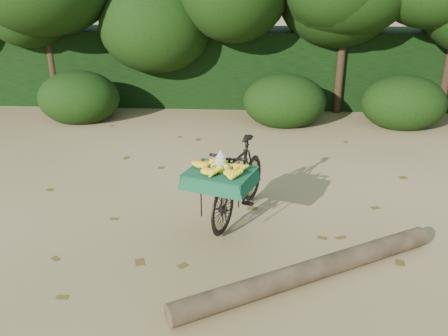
{
  "coord_description": "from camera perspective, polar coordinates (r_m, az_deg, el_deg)",
  "views": [
    {
      "loc": [
        0.87,
        -5.71,
        2.95
      ],
      "look_at": [
        0.52,
        -0.41,
        0.82
      ],
      "focal_mm": 38.0,
      "sensor_mm": 36.0,
      "label": 1
    }
  ],
  "objects": [
    {
      "name": "vendor_bicycle",
      "position": [
        6.12,
        1.72,
        -1.4
      ],
      "size": [
        1.17,
        1.88,
        1.05
      ],
      "rotation": [
        0.0,
        0.0,
        -0.34
      ],
      "color": "black",
      "rests_on": "ground"
    },
    {
      "name": "hedge_backdrop",
      "position": [
        12.21,
        -0.33,
        12.2
      ],
      "size": [
        26.0,
        1.8,
        1.8
      ],
      "primitive_type": "cube",
      "color": "black",
      "rests_on": "ground"
    },
    {
      "name": "tree_row",
      "position": [
        11.35,
        -4.07,
        17.02
      ],
      "size": [
        14.5,
        2.0,
        4.0
      ],
      "primitive_type": null,
      "color": "black",
      "rests_on": "ground"
    },
    {
      "name": "fallen_log",
      "position": [
        5.13,
        10.43,
        -12.06
      ],
      "size": [
        2.84,
        1.81,
        0.23
      ],
      "primitive_type": "cylinder",
      "rotation": [
        1.57,
        0.0,
        -1.04
      ],
      "color": "brown",
      "rests_on": "ground"
    },
    {
      "name": "ground",
      "position": [
        6.48,
        -4.34,
        -5.25
      ],
      "size": [
        80.0,
        80.0,
        0.0
      ],
      "primitive_type": "plane",
      "color": "tan",
      "rests_on": "ground"
    },
    {
      "name": "leaf_litter",
      "position": [
        7.06,
        -3.62,
        -2.82
      ],
      "size": [
        7.0,
        7.3,
        0.01
      ],
      "primitive_type": null,
      "color": "#553E16",
      "rests_on": "ground"
    },
    {
      "name": "bush_clumps",
      "position": [
        10.32,
        1.66,
        7.85
      ],
      "size": [
        8.8,
        1.7,
        0.9
      ],
      "primitive_type": null,
      "color": "black",
      "rests_on": "ground"
    }
  ]
}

